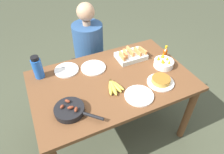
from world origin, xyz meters
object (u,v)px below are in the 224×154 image
at_px(frittata_plate_center, 161,81).
at_px(water_bottle, 38,68).
at_px(hot_sauce_bottle, 165,52).
at_px(banana_bunch, 114,87).
at_px(empty_plate_near_front, 93,68).
at_px(melon_tray, 131,56).
at_px(fruit_bowl_mango, 164,63).
at_px(empty_plate_far_right, 139,96).
at_px(skillet, 70,110).
at_px(empty_plate_far_left, 67,70).
at_px(person_figure, 90,61).

xyz_separation_m(frittata_plate_center, water_bottle, (-0.96, 0.54, 0.08)).
bearing_deg(hot_sauce_bottle, banana_bunch, -163.77).
height_order(banana_bunch, empty_plate_near_front, banana_bunch).
height_order(melon_tray, fruit_bowl_mango, fruit_bowl_mango).
bearing_deg(empty_plate_far_right, skillet, 172.34).
distance_m(water_bottle, hot_sauce_bottle, 1.25).
height_order(banana_bunch, hot_sauce_bottle, hot_sauce_bottle).
xyz_separation_m(water_bottle, hot_sauce_bottle, (1.23, -0.23, -0.05)).
xyz_separation_m(empty_plate_far_left, person_figure, (0.37, 0.40, -0.27)).
bearing_deg(empty_plate_far_left, frittata_plate_center, -36.35).
bearing_deg(empty_plate_far_right, empty_plate_far_left, 127.93).
distance_m(frittata_plate_center, person_figure, 1.03).
distance_m(skillet, frittata_plate_center, 0.82).
xyz_separation_m(water_bottle, person_figure, (0.61, 0.38, -0.37)).
distance_m(banana_bunch, frittata_plate_center, 0.42).
bearing_deg(frittata_plate_center, empty_plate_far_left, 143.65).
distance_m(banana_bunch, melon_tray, 0.48).
distance_m(skillet, water_bottle, 0.55).
height_order(water_bottle, hot_sauce_bottle, water_bottle).
bearing_deg(banana_bunch, water_bottle, 142.32).
bearing_deg(fruit_bowl_mango, banana_bunch, -172.31).
bearing_deg(empty_plate_far_right, frittata_plate_center, 13.13).
height_order(empty_plate_near_front, fruit_bowl_mango, fruit_bowl_mango).
height_order(skillet, empty_plate_far_left, skillet).
distance_m(hot_sauce_bottle, person_figure, 0.93).
distance_m(frittata_plate_center, empty_plate_far_right, 0.26).
height_order(empty_plate_near_front, water_bottle, water_bottle).
relative_size(banana_bunch, empty_plate_far_right, 0.83).
distance_m(empty_plate_far_right, water_bottle, 0.93).
xyz_separation_m(frittata_plate_center, person_figure, (-0.35, 0.93, -0.29)).
xyz_separation_m(empty_plate_near_front, hot_sauce_bottle, (0.74, -0.14, 0.05)).
distance_m(frittata_plate_center, empty_plate_near_front, 0.65).
relative_size(banana_bunch, water_bottle, 0.91).
distance_m(empty_plate_far_left, fruit_bowl_mango, 0.94).
bearing_deg(frittata_plate_center, melon_tray, 97.07).
bearing_deg(frittata_plate_center, fruit_bowl_mango, 49.04).
bearing_deg(hot_sauce_bottle, melon_tray, 158.32).
distance_m(melon_tray, water_bottle, 0.91).
xyz_separation_m(empty_plate_far_left, water_bottle, (-0.24, 0.02, 0.10)).
height_order(banana_bunch, person_figure, person_figure).
bearing_deg(skillet, fruit_bowl_mango, 55.21).
relative_size(melon_tray, empty_plate_far_left, 1.29).
xyz_separation_m(melon_tray, skillet, (-0.77, -0.43, -0.00)).
distance_m(empty_plate_far_right, fruit_bowl_mango, 0.50).
xyz_separation_m(empty_plate_near_front, empty_plate_far_left, (-0.25, 0.08, 0.00)).
distance_m(melon_tray, empty_plate_far_left, 0.66).
bearing_deg(person_figure, melon_tray, -58.79).
xyz_separation_m(frittata_plate_center, empty_plate_near_front, (-0.47, 0.45, -0.02)).
bearing_deg(person_figure, empty_plate_far_right, -84.79).
bearing_deg(person_figure, fruit_bowl_mango, -54.83).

